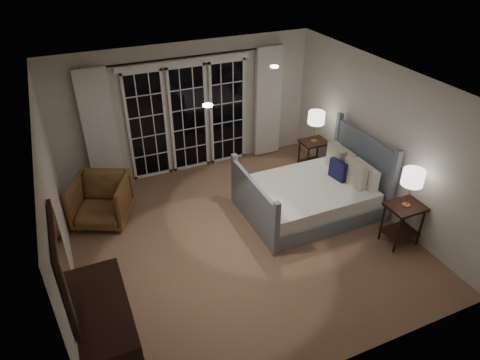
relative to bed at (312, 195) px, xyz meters
name	(u,v)px	position (x,y,z in m)	size (l,w,h in m)	color
floor	(241,238)	(-1.42, -0.20, -0.32)	(5.00, 5.00, 0.00)	brown
ceiling	(241,87)	(-1.42, -0.20, 2.18)	(5.00, 5.00, 0.00)	white
wall_left	(56,212)	(-3.92, -0.20, 0.93)	(0.02, 5.00, 2.50)	silver
wall_right	(380,139)	(1.08, -0.20, 0.93)	(0.02, 5.00, 2.50)	silver
wall_back	(187,109)	(-1.42, 2.30, 0.93)	(5.00, 0.02, 2.50)	silver
wall_front	(343,289)	(-1.42, -2.70, 0.93)	(5.00, 0.02, 2.50)	silver
french_doors	(189,117)	(-1.42, 2.26, 0.77)	(2.50, 0.04, 2.20)	black
curtain_rod	(186,57)	(-1.42, 2.20, 1.93)	(0.03, 0.03, 3.50)	black
curtain_left	(100,131)	(-3.07, 2.18, 0.83)	(0.55, 0.10, 2.25)	white
curtain_right	(268,103)	(0.23, 2.18, 0.83)	(0.55, 0.10, 2.25)	white
downlight_a	(274,67)	(-0.62, 0.40, 2.17)	(0.12, 0.12, 0.01)	white
downlight_b	(208,105)	(-2.02, -0.60, 2.17)	(0.12, 0.12, 0.01)	white
bed	(312,195)	(0.00, 0.00, 0.00)	(2.14, 1.53, 1.24)	slate
nightstand_left	(403,218)	(0.80, -1.28, 0.14)	(0.54, 0.43, 0.69)	black
nightstand_right	(313,151)	(0.73, 1.15, 0.11)	(0.51, 0.40, 0.66)	black
lamp_left	(413,178)	(0.80, -1.28, 0.86)	(0.31, 0.31, 0.61)	#C1834D
lamp_right	(316,118)	(0.73, 1.15, 0.82)	(0.31, 0.31, 0.60)	#C1834D
armchair	(101,201)	(-3.32, 1.14, 0.08)	(0.85, 0.87, 0.79)	brown
dresser	(108,335)	(-3.65, -1.66, 0.16)	(0.57, 1.34, 0.95)	black
mirror	(64,269)	(-3.88, -1.66, 1.23)	(0.05, 0.85, 1.00)	black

